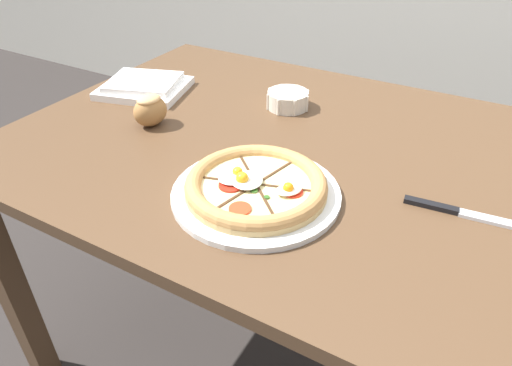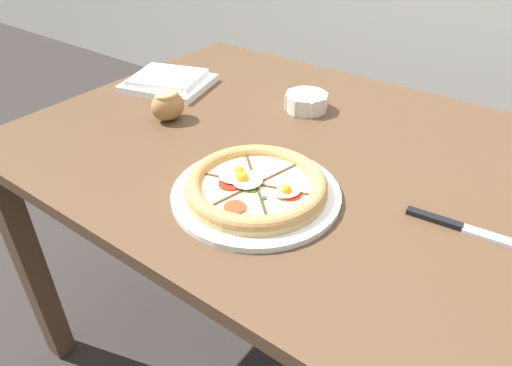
% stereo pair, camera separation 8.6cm
% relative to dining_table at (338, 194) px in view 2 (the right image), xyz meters
% --- Properties ---
extents(dining_table, '(1.50, 0.94, 0.76)m').
position_rel_dining_table_xyz_m(dining_table, '(0.00, 0.00, 0.00)').
color(dining_table, '#513823').
rests_on(dining_table, ground_plane).
extents(pizza, '(0.32, 0.32, 0.05)m').
position_rel_dining_table_xyz_m(pizza, '(-0.07, -0.22, 0.11)').
color(pizza, white).
rests_on(pizza, dining_table).
extents(ramekin_bowl, '(0.12, 0.12, 0.04)m').
position_rel_dining_table_xyz_m(ramekin_bowl, '(-0.19, 0.17, 0.11)').
color(ramekin_bowl, silver).
rests_on(ramekin_bowl, dining_table).
extents(napkin_folded, '(0.27, 0.24, 0.04)m').
position_rel_dining_table_xyz_m(napkin_folded, '(-0.59, 0.07, 0.11)').
color(napkin_folded, white).
rests_on(napkin_folded, dining_table).
extents(bread_piece_near, '(0.08, 0.10, 0.08)m').
position_rel_dining_table_xyz_m(bread_piece_near, '(-0.44, -0.08, 0.13)').
color(bread_piece_near, '#A3703D').
rests_on(bread_piece_near, dining_table).
extents(knife_main, '(0.23, 0.04, 0.01)m').
position_rel_dining_table_xyz_m(knife_main, '(0.29, -0.08, 0.10)').
color(knife_main, silver).
rests_on(knife_main, dining_table).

